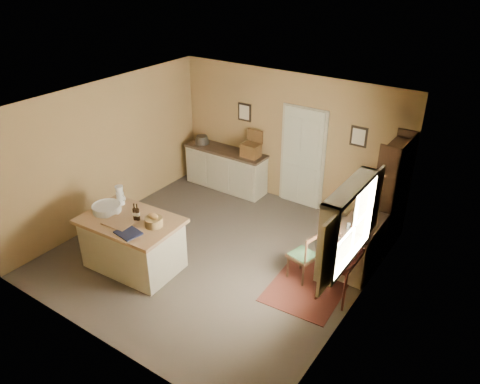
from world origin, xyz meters
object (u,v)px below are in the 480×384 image
(sideboard, at_px, (226,168))
(shelving_unit, at_px, (393,194))
(work_island, at_px, (132,242))
(right_cabinet, at_px, (359,246))
(writing_desk, at_px, (343,256))
(desk_chair, at_px, (303,256))

(sideboard, distance_m, shelving_unit, 3.74)
(work_island, bearing_deg, sideboard, 94.57)
(shelving_unit, bearing_deg, right_cabinet, -98.69)
(writing_desk, bearing_deg, right_cabinet, 90.01)
(right_cabinet, height_order, shelving_unit, shelving_unit)
(work_island, bearing_deg, desk_chair, 24.84)
(desk_chair, xyz_separation_m, right_cabinet, (0.65, 0.72, 0.03))
(right_cabinet, bearing_deg, work_island, -147.00)
(work_island, distance_m, sideboard, 3.26)
(desk_chair, bearing_deg, right_cabinet, 61.09)
(writing_desk, relative_size, shelving_unit, 0.41)
(work_island, distance_m, shelving_unit, 4.49)
(work_island, height_order, shelving_unit, shelving_unit)
(sideboard, height_order, right_cabinet, sideboard)
(writing_desk, relative_size, desk_chair, 0.99)
(sideboard, bearing_deg, work_island, -82.49)
(sideboard, height_order, writing_desk, sideboard)
(work_island, xyz_separation_m, shelving_unit, (3.27, 3.03, 0.54))
(work_island, relative_size, writing_desk, 1.97)
(writing_desk, xyz_separation_m, shelving_unit, (0.15, 1.70, 0.35))
(work_island, distance_m, desk_chair, 2.79)
(writing_desk, relative_size, right_cabinet, 0.84)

